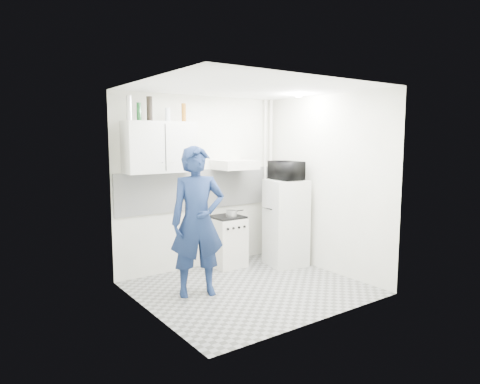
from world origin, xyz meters
TOP-DOWN VIEW (x-y plane):
  - floor at (0.00, 0.00)m, footprint 2.80×2.80m
  - ceiling at (0.00, 0.00)m, footprint 2.80×2.80m
  - wall_back at (0.00, 1.25)m, footprint 2.80×0.00m
  - wall_left at (-1.40, 0.00)m, footprint 0.00×2.60m
  - wall_right at (1.40, 0.00)m, footprint 0.00×2.60m
  - person at (-0.66, 0.21)m, footprint 0.79×0.64m
  - stove at (0.30, 1.00)m, footprint 0.48×0.48m
  - fridge at (1.10, 0.55)m, footprint 0.66×0.66m
  - stove_top at (0.30, 1.00)m, footprint 0.46×0.46m
  - saucepan at (0.34, 0.93)m, footprint 0.17×0.17m
  - microwave at (1.10, 0.55)m, footprint 0.55×0.40m
  - bottle_a at (-1.17, 1.07)m, footprint 0.08×0.08m
  - bottle_b at (-1.04, 1.07)m, footprint 0.06×0.06m
  - bottle_c at (-0.89, 1.07)m, footprint 0.08×0.08m
  - canister_a at (-0.62, 1.07)m, footprint 0.07×0.07m
  - bottle_e at (-0.37, 1.07)m, footprint 0.06×0.06m
  - upper_cabinet at (-0.75, 1.07)m, footprint 1.00×0.35m
  - range_hood at (0.45, 1.00)m, footprint 0.60×0.50m
  - backsplash at (0.00, 1.24)m, footprint 2.74×0.03m
  - pipe_a at (1.30, 1.17)m, footprint 0.05×0.05m
  - pipe_b at (1.18, 1.17)m, footprint 0.04×0.04m
  - ceiling_spot_fixture at (1.00, 0.20)m, footprint 0.10×0.10m

SIDE VIEW (x-z plane):
  - floor at x=0.00m, z-range 0.00..0.00m
  - stove at x=0.30m, z-range 0.00..0.76m
  - fridge at x=1.10m, z-range 0.00..1.34m
  - stove_top at x=0.30m, z-range 0.76..0.79m
  - saucepan at x=0.34m, z-range 0.79..0.88m
  - person at x=-0.66m, z-range 0.00..1.88m
  - backsplash at x=0.00m, z-range 0.90..1.50m
  - wall_left at x=-1.40m, z-range 0.00..2.60m
  - wall_right at x=1.40m, z-range 0.00..2.60m
  - pipe_a at x=1.30m, z-range 0.00..2.60m
  - pipe_b at x=1.18m, z-range 0.00..2.60m
  - wall_back at x=0.00m, z-range -0.10..2.70m
  - microwave at x=1.10m, z-range 1.34..1.62m
  - range_hood at x=0.45m, z-range 1.50..1.64m
  - upper_cabinet at x=-0.75m, z-range 1.50..2.20m
  - canister_a at x=-0.62m, z-range 2.20..2.39m
  - bottle_b at x=-1.04m, z-range 2.20..2.44m
  - bottle_e at x=-0.37m, z-range 2.20..2.46m
  - bottle_a at x=-1.17m, z-range 2.20..2.52m
  - bottle_c at x=-0.89m, z-range 2.20..2.53m
  - ceiling_spot_fixture at x=1.00m, z-range 2.56..2.58m
  - ceiling at x=0.00m, z-range 2.60..2.60m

